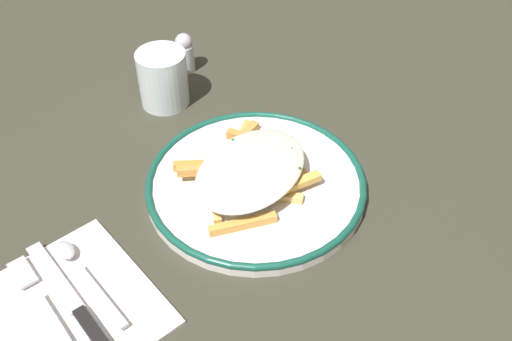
# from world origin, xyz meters

# --- Properties ---
(ground_plane) EXTENTS (2.60, 2.60, 0.00)m
(ground_plane) POSITION_xyz_m (0.00, 0.00, 0.00)
(ground_plane) COLOR #353629
(plate) EXTENTS (0.30, 0.30, 0.02)m
(plate) POSITION_xyz_m (0.00, 0.00, 0.01)
(plate) COLOR white
(plate) RESTS_ON ground_plane
(fries_heap) EXTENTS (0.20, 0.17, 0.04)m
(fries_heap) POSITION_xyz_m (-0.01, 0.01, 0.04)
(fries_heap) COLOR #E4AC4F
(fries_heap) RESTS_ON plate
(napkin) EXTENTS (0.18, 0.21, 0.01)m
(napkin) POSITION_xyz_m (-0.28, 0.01, 0.00)
(napkin) COLOR white
(napkin) RESTS_ON ground_plane
(fork) EXTENTS (0.04, 0.18, 0.01)m
(fork) POSITION_xyz_m (-0.31, 0.02, 0.01)
(fork) COLOR silver
(fork) RESTS_ON napkin
(knife) EXTENTS (0.03, 0.21, 0.01)m
(knife) POSITION_xyz_m (-0.28, -0.01, 0.01)
(knife) COLOR black
(knife) RESTS_ON napkin
(spoon) EXTENTS (0.03, 0.15, 0.01)m
(spoon) POSITION_xyz_m (-0.25, 0.04, 0.01)
(spoon) COLOR silver
(spoon) RESTS_ON napkin
(water_glass) EXTENTS (0.08, 0.08, 0.09)m
(water_glass) POSITION_xyz_m (0.03, 0.24, 0.04)
(water_glass) COLOR silver
(water_glass) RESTS_ON ground_plane
(salt_shaker) EXTENTS (0.03, 0.03, 0.07)m
(salt_shaker) POSITION_xyz_m (0.12, 0.29, 0.03)
(salt_shaker) COLOR silver
(salt_shaker) RESTS_ON ground_plane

